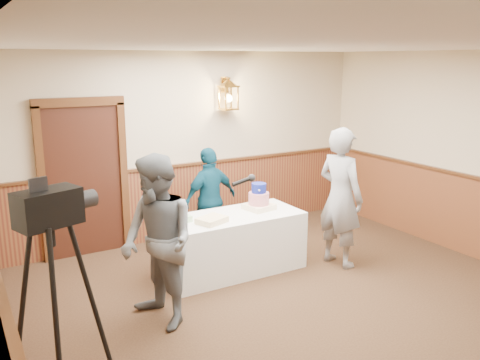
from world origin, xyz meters
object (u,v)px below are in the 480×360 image
object	(u,v)px
interviewer	(158,242)
display_table	(232,243)
sheet_cake_yellow	(212,220)
assistant_p	(210,199)
sheet_cake_green	(176,219)
tiered_cake	(259,199)
tv_camera_rig	(58,318)
baker	(340,197)

from	to	relation	value
interviewer	display_table	bearing A→B (deg)	111.71
interviewer	sheet_cake_yellow	bearing A→B (deg)	115.03
sheet_cake_yellow	assistant_p	xyz separation A→B (m)	(0.47, 0.97, -0.04)
sheet_cake_green	interviewer	xyz separation A→B (m)	(-0.59, -0.92, 0.10)
tiered_cake	assistant_p	distance (m)	0.85
interviewer	tv_camera_rig	xyz separation A→B (m)	(-1.15, -0.93, -0.09)
sheet_cake_yellow	assistant_p	bearing A→B (deg)	64.03
sheet_cake_green	baker	size ratio (longest dim) A/B	0.17
tiered_cake	sheet_cake_yellow	distance (m)	0.83
display_table	sheet_cake_green	bearing A→B (deg)	171.39
tiered_cake	interviewer	distance (m)	1.94
display_table	sheet_cake_green	xyz separation A→B (m)	(-0.72, 0.11, 0.41)
sheet_cake_yellow	assistant_p	world-z (taller)	assistant_p
baker	assistant_p	world-z (taller)	baker
display_table	tv_camera_rig	bearing A→B (deg)	-144.81
display_table	sheet_cake_yellow	world-z (taller)	sheet_cake_yellow
interviewer	baker	distance (m)	2.65
sheet_cake_yellow	sheet_cake_green	world-z (taller)	sheet_cake_green
baker	tv_camera_rig	bearing A→B (deg)	97.90
interviewer	baker	bearing A→B (deg)	86.29
display_table	sheet_cake_green	world-z (taller)	sheet_cake_green
tiered_cake	baker	xyz separation A→B (m)	(0.90, -0.57, 0.04)
interviewer	assistant_p	xyz separation A→B (m)	(1.41, 1.63, -0.15)
assistant_p	tv_camera_rig	xyz separation A→B (m)	(-2.57, -2.56, 0.06)
tiered_cake	assistant_p	world-z (taller)	assistant_p
display_table	tv_camera_rig	world-z (taller)	tv_camera_rig
sheet_cake_green	assistant_p	xyz separation A→B (m)	(0.83, 0.71, -0.04)
tv_camera_rig	sheet_cake_yellow	bearing A→B (deg)	18.76
display_table	tv_camera_rig	size ratio (longest dim) A/B	1.01
tv_camera_rig	tiered_cake	bearing A→B (deg)	13.35
sheet_cake_yellow	assistant_p	distance (m)	1.08
sheet_cake_yellow	sheet_cake_green	distance (m)	0.44
display_table	tv_camera_rig	distance (m)	3.04
display_table	sheet_cake_green	distance (m)	0.84
interviewer	assistant_p	distance (m)	2.16
sheet_cake_yellow	interviewer	world-z (taller)	interviewer
tiered_cake	interviewer	size ratio (longest dim) A/B	0.22
sheet_cake_yellow	assistant_p	size ratio (longest dim) A/B	0.23
interviewer	tv_camera_rig	size ratio (longest dim) A/B	0.99
display_table	baker	xyz separation A→B (m)	(1.33, -0.52, 0.55)
tiered_cake	assistant_p	size ratio (longest dim) A/B	0.26
display_table	assistant_p	bearing A→B (deg)	82.52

